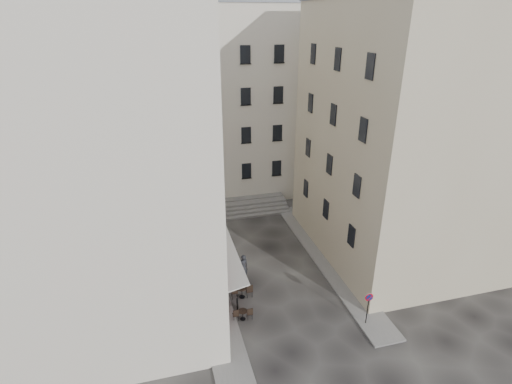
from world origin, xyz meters
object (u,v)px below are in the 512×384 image
object	(u,v)px
bistro_table_b	(242,291)
no_parking_sign	(368,303)
pedestrian	(243,267)
bistro_table_a	(243,314)

from	to	relation	value
bistro_table_b	no_parking_sign	bearing A→B (deg)	-33.44
bistro_table_b	pedestrian	world-z (taller)	pedestrian
bistro_table_a	pedestrian	world-z (taller)	pedestrian
bistro_table_a	bistro_table_b	distance (m)	2.10
bistro_table_b	pedestrian	xyz separation A→B (m)	(0.57, 1.97, 0.48)
bistro_table_a	pedestrian	distance (m)	4.18
no_parking_sign	bistro_table_b	bearing A→B (deg)	149.88
bistro_table_b	pedestrian	distance (m)	2.11
no_parking_sign	bistro_table_a	world-z (taller)	no_parking_sign
bistro_table_a	bistro_table_b	bearing A→B (deg)	78.36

